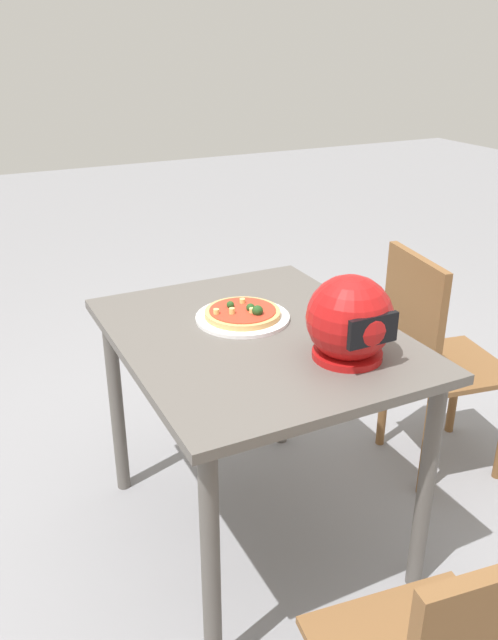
% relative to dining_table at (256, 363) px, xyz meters
% --- Properties ---
extents(ground_plane, '(14.00, 14.00, 0.00)m').
position_rel_dining_table_xyz_m(ground_plane, '(0.00, 0.00, -0.67)').
color(ground_plane, gray).
extents(dining_table, '(0.82, 1.00, 0.77)m').
position_rel_dining_table_xyz_m(dining_table, '(0.00, 0.00, 0.00)').
color(dining_table, '#5B5651').
rests_on(dining_table, ground).
extents(pizza_plate, '(0.30, 0.30, 0.01)m').
position_rel_dining_table_xyz_m(pizza_plate, '(-0.01, -0.11, 0.11)').
color(pizza_plate, white).
rests_on(pizza_plate, dining_table).
extents(pizza, '(0.24, 0.24, 0.05)m').
position_rel_dining_table_xyz_m(pizza, '(-0.01, -0.11, 0.13)').
color(pizza, tan).
rests_on(pizza, pizza_plate).
extents(motorcycle_helmet, '(0.24, 0.24, 0.24)m').
position_rel_dining_table_xyz_m(motorcycle_helmet, '(-0.16, 0.26, 0.22)').
color(motorcycle_helmet, '#B21414').
rests_on(motorcycle_helmet, dining_table).
extents(chair_side, '(0.46, 0.46, 0.90)m').
position_rel_dining_table_xyz_m(chair_side, '(-0.77, -0.05, -0.16)').
color(chair_side, brown).
rests_on(chair_side, ground).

